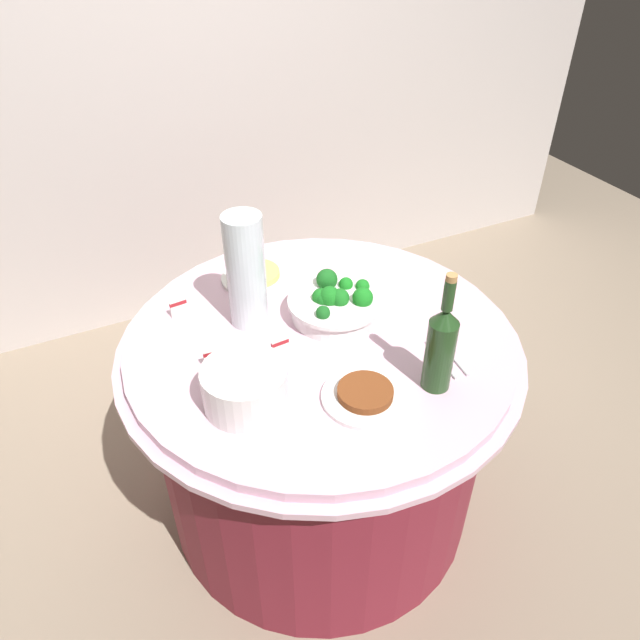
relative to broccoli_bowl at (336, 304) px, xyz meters
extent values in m
plane|color=gray|center=(-0.08, -0.06, -0.78)|extent=(6.00, 6.00, 0.00)
cube|color=beige|center=(-0.08, 1.34, 0.52)|extent=(4.40, 0.10, 2.60)
cylinder|color=maroon|center=(-0.08, -0.06, -0.44)|extent=(1.01, 1.01, 0.69)
cylinder|color=#E0B2C6|center=(-0.08, -0.06, -0.08)|extent=(1.16, 1.16, 0.02)
cylinder|color=#E0B2C6|center=(-0.08, -0.06, -0.06)|extent=(1.10, 1.10, 0.03)
cylinder|color=white|center=(0.00, 0.00, -0.02)|extent=(0.26, 0.26, 0.05)
cylinder|color=white|center=(0.00, 0.00, 0.01)|extent=(0.28, 0.28, 0.01)
sphere|color=#197B1E|center=(0.06, -0.05, 0.03)|extent=(0.06, 0.06, 0.06)
sphere|color=#19741E|center=(-0.02, 0.00, 0.03)|extent=(0.06, 0.06, 0.06)
sphere|color=#19781E|center=(0.10, 0.02, 0.02)|extent=(0.04, 0.04, 0.04)
sphere|color=#197A1E|center=(0.06, 0.04, 0.03)|extent=(0.04, 0.04, 0.04)
sphere|color=#196A1E|center=(-0.04, 0.00, 0.03)|extent=(0.04, 0.04, 0.04)
sphere|color=#19711E|center=(-0.04, 0.02, 0.03)|extent=(0.05, 0.05, 0.05)
sphere|color=#19611E|center=(0.01, 0.07, 0.04)|extent=(0.06, 0.06, 0.06)
sphere|color=#195E1E|center=(-0.07, -0.06, 0.03)|extent=(0.04, 0.04, 0.04)
sphere|color=#196D1E|center=(0.00, -0.02, 0.03)|extent=(0.06, 0.06, 0.06)
sphere|color=#19601E|center=(-0.01, 0.00, 0.03)|extent=(0.04, 0.04, 0.04)
cylinder|color=white|center=(-0.36, -0.23, -0.04)|extent=(0.21, 0.21, 0.01)
cylinder|color=white|center=(-0.36, -0.23, -0.03)|extent=(0.21, 0.21, 0.01)
cylinder|color=white|center=(-0.36, -0.23, -0.02)|extent=(0.21, 0.21, 0.01)
cylinder|color=white|center=(-0.36, -0.23, -0.01)|extent=(0.21, 0.21, 0.01)
cylinder|color=white|center=(-0.36, -0.23, 0.00)|extent=(0.21, 0.21, 0.01)
cylinder|color=white|center=(-0.36, -0.23, 0.01)|extent=(0.21, 0.21, 0.01)
cylinder|color=white|center=(-0.36, -0.23, 0.02)|extent=(0.21, 0.21, 0.01)
cylinder|color=white|center=(-0.36, -0.23, 0.03)|extent=(0.21, 0.21, 0.01)
cylinder|color=white|center=(-0.36, -0.23, 0.04)|extent=(0.21, 0.21, 0.01)
cylinder|color=white|center=(-0.36, -0.23, 0.05)|extent=(0.21, 0.21, 0.01)
cylinder|color=white|center=(-0.36, -0.23, 0.06)|extent=(0.21, 0.21, 0.01)
cylinder|color=#21411C|center=(0.09, -0.38, 0.06)|extent=(0.07, 0.07, 0.20)
cone|color=#21411C|center=(0.09, -0.38, 0.18)|extent=(0.07, 0.07, 0.04)
cylinder|color=#21411C|center=(0.09, -0.38, 0.24)|extent=(0.03, 0.03, 0.08)
cylinder|color=#B2844C|center=(0.09, -0.38, 0.29)|extent=(0.03, 0.03, 0.02)
cylinder|color=silver|center=(-0.24, 0.09, 0.13)|extent=(0.11, 0.11, 0.34)
sphere|color=#E5B26B|center=(-0.22, 0.09, 0.00)|extent=(0.06, 0.06, 0.06)
sphere|color=#E5B26B|center=(-0.25, 0.11, 0.00)|extent=(0.06, 0.06, 0.06)
sphere|color=#E5B26B|center=(-0.25, 0.07, 0.00)|extent=(0.06, 0.06, 0.06)
sphere|color=#72C64C|center=(-0.22, 0.10, 0.05)|extent=(0.06, 0.06, 0.06)
sphere|color=#72C64C|center=(-0.26, 0.10, 0.05)|extent=(0.06, 0.06, 0.06)
sphere|color=#72C64C|center=(-0.23, 0.07, 0.05)|extent=(0.06, 0.06, 0.06)
sphere|color=red|center=(-0.23, 0.11, 0.10)|extent=(0.06, 0.06, 0.06)
sphere|color=red|center=(-0.26, 0.09, 0.10)|extent=(0.06, 0.06, 0.06)
sphere|color=red|center=(-0.22, 0.07, 0.10)|extent=(0.06, 0.06, 0.06)
sphere|color=#E5B26B|center=(-0.24, 0.11, 0.16)|extent=(0.06, 0.06, 0.06)
sphere|color=#E5B26B|center=(-0.25, 0.07, 0.16)|extent=(0.06, 0.06, 0.06)
sphere|color=#E5B26B|center=(-0.22, 0.08, 0.16)|extent=(0.06, 0.06, 0.06)
sphere|color=#72C64C|center=(-0.25, 0.10, 0.21)|extent=(0.06, 0.06, 0.06)
sphere|color=#72C64C|center=(-0.24, 0.07, 0.21)|extent=(0.06, 0.06, 0.06)
sphere|color=#72C64C|center=(-0.22, 0.09, 0.21)|extent=(0.06, 0.06, 0.06)
cylinder|color=silver|center=(0.20, -0.31, -0.04)|extent=(0.02, 0.16, 0.01)
cylinder|color=silver|center=(0.16, -0.30, -0.04)|extent=(0.02, 0.16, 0.01)
sphere|color=silver|center=(0.19, -0.23, -0.04)|extent=(0.01, 0.01, 0.01)
cylinder|color=white|center=(-0.09, -0.34, -0.04)|extent=(0.22, 0.22, 0.01)
cylinder|color=brown|center=(-0.09, -0.34, -0.02)|extent=(0.14, 0.14, 0.02)
cylinder|color=white|center=(-0.14, 0.29, -0.04)|extent=(0.22, 0.22, 0.01)
cylinder|color=#EACC60|center=(-0.14, 0.29, -0.02)|extent=(0.16, 0.16, 0.02)
cube|color=white|center=(-0.39, -0.06, -0.01)|extent=(0.05, 0.01, 0.05)
cube|color=maroon|center=(-0.39, -0.06, 0.00)|extent=(0.05, 0.01, 0.01)
cube|color=white|center=(-0.42, 0.20, -0.01)|extent=(0.05, 0.01, 0.05)
cube|color=maroon|center=(-0.42, 0.20, 0.00)|extent=(0.05, 0.01, 0.01)
cube|color=white|center=(-0.22, -0.10, -0.01)|extent=(0.05, 0.01, 0.05)
cube|color=maroon|center=(-0.22, -0.10, 0.00)|extent=(0.05, 0.01, 0.01)
camera|label=1|loc=(-0.66, -1.26, 1.02)|focal=33.64mm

